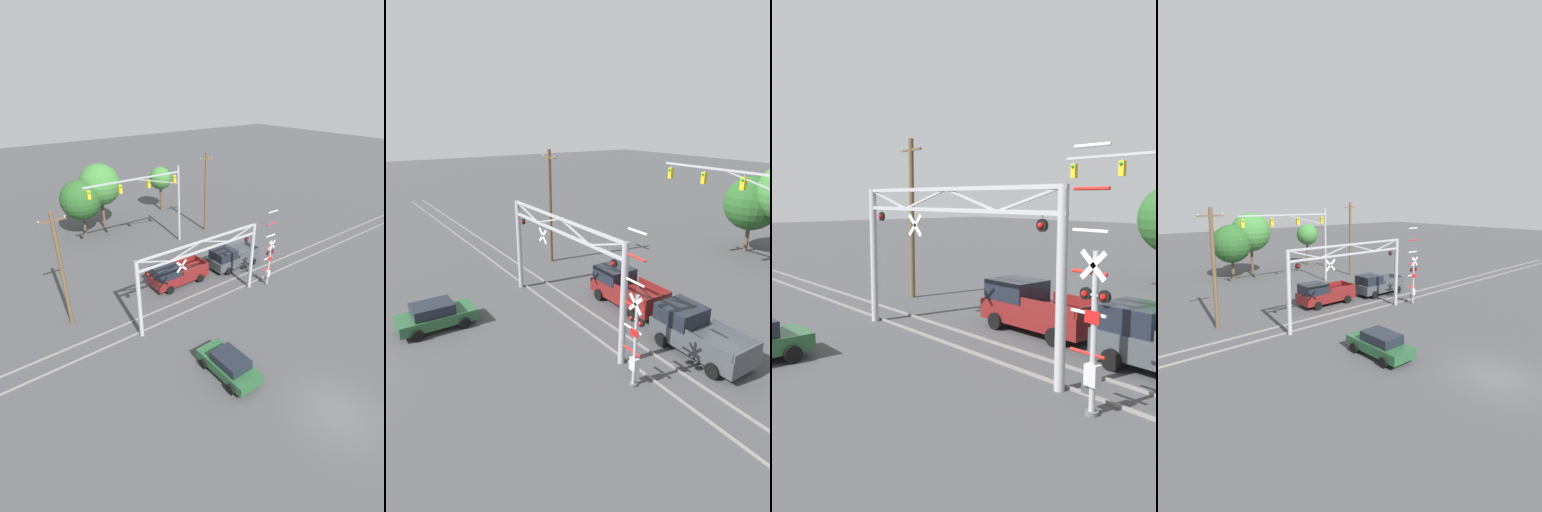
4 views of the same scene
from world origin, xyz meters
TOP-DOWN VIEW (x-y plane):
  - rail_track_near at (0.00, 12.22)m, footprint 80.00×0.08m
  - rail_track_far at (0.00, 13.66)m, footprint 80.00×0.08m
  - crossing_gantry at (-0.01, 11.94)m, footprint 10.94×0.31m
  - crossing_signal_mast at (6.85, 11.31)m, footprint 1.17×0.35m
  - pickup_truck_lead at (0.49, 16.16)m, footprint 5.16×2.32m
  - utility_pole_left at (-8.78, 16.25)m, footprint 1.80×0.28m

SIDE VIEW (x-z plane):
  - rail_track_near at x=0.00m, z-range 0.00..0.10m
  - rail_track_far at x=0.00m, z-range 0.00..0.10m
  - pickup_truck_lead at x=0.49m, z-range -0.03..2.02m
  - crossing_signal_mast at x=6.85m, z-range -1.13..5.70m
  - crossing_gantry at x=-0.01m, z-range 0.80..6.70m
  - utility_pole_left at x=-8.78m, z-range 0.15..8.85m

